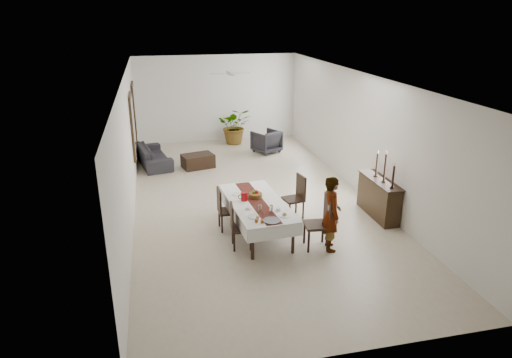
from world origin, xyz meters
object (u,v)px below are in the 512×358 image
at_px(red_pitcher, 244,196).
at_px(sofa, 154,155).
at_px(woman, 332,214).
at_px(sideboard_body, 379,198).
at_px(dining_table_top, 257,203).

xyz_separation_m(red_pitcher, sofa, (-1.92, 5.32, -0.53)).
bearing_deg(woman, red_pitcher, 59.91).
bearing_deg(sideboard_body, woman, -143.34).
bearing_deg(dining_table_top, sofa, 107.55).
distance_m(dining_table_top, woman, 1.70).
distance_m(red_pitcher, woman, 1.98).
bearing_deg(sofa, sideboard_body, -145.68).
relative_size(sideboard_body, sofa, 0.71).
height_order(dining_table_top, sideboard_body, sideboard_body).
distance_m(red_pitcher, sideboard_body, 3.35).
relative_size(dining_table_top, woman, 1.47).
bearing_deg(red_pitcher, sideboard_body, 1.74).
xyz_separation_m(red_pitcher, woman, (1.58, -1.20, -0.04)).
bearing_deg(sideboard_body, red_pitcher, -178.26).
height_order(dining_table_top, red_pitcher, red_pitcher).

